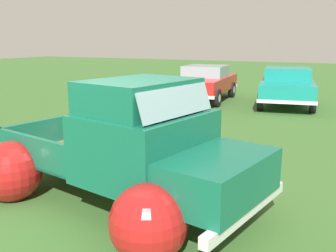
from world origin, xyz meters
name	(u,v)px	position (x,y,z in m)	size (l,w,h in m)	color
ground_plane	(115,200)	(0.00, 0.00, 0.00)	(80.00, 80.00, 0.00)	#3D6B2D
vintage_pickup_truck	(132,158)	(0.38, -0.07, 0.76)	(4.89, 3.40, 1.96)	black
show_car_0	(205,82)	(-2.43, 10.06, 0.78)	(2.30, 4.33, 1.43)	black
show_car_1	(287,85)	(0.80, 10.30, 0.78)	(2.64, 4.48, 1.43)	black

